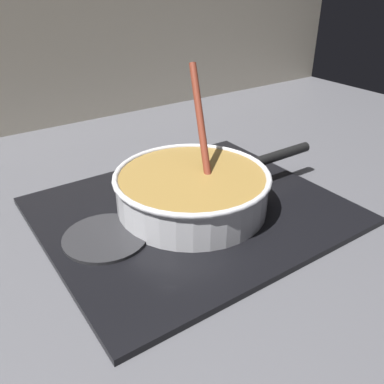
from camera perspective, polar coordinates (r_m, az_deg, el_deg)
ground at (r=0.69m, az=-0.99°, el=-11.63°), size 2.40×1.60×0.04m
backsplash_wall at (r=1.27m, az=-22.65°, el=19.94°), size 2.40×0.02×0.55m
hob_plate at (r=0.81m, az=0.00°, el=-2.60°), size 0.56×0.48×0.01m
burner_ring at (r=0.80m, az=0.00°, el=-1.99°), size 0.17×0.17×0.01m
spare_burner at (r=0.73m, az=-11.98°, el=-6.19°), size 0.15×0.15×0.01m
cooking_pan at (r=0.78m, az=0.10°, el=0.37°), size 0.47×0.30×0.26m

